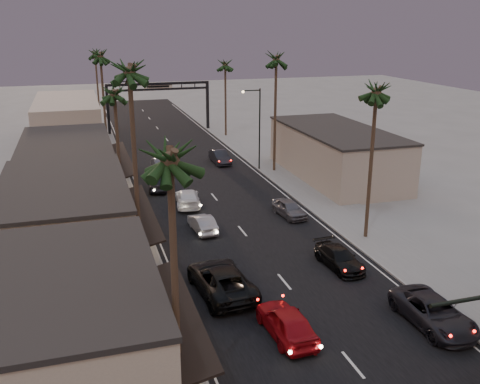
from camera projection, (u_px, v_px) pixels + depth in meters
ground at (207, 188)px, 53.02m from camera, size 200.00×200.00×0.00m
road at (196, 175)px, 57.57m from camera, size 14.00×120.00×0.02m
sidewalk_left at (102, 165)px, 61.30m from camera, size 5.00×92.00×0.12m
sidewalk_right at (258, 154)px, 66.57m from camera, size 5.00×92.00×0.12m
storefront_near at (64, 337)px, 23.05m from camera, size 8.00×12.00×5.50m
storefront_mid at (66, 225)px, 35.82m from camera, size 8.00×14.00×5.50m
storefront_far at (68, 169)px, 50.48m from camera, size 8.00×16.00×5.00m
storefront_dist at (68, 122)px, 71.29m from camera, size 8.00×20.00×6.00m
building_right at (336, 154)px, 56.14m from camera, size 8.00×18.00×5.00m
arch at (158, 95)px, 78.68m from camera, size 15.20×0.40×7.27m
streetlight_right at (257, 123)px, 57.87m from camera, size 2.13×0.30×9.00m
streetlight_left at (117, 110)px, 65.89m from camera, size 2.13×0.30×9.00m
palm_la at (169, 149)px, 18.90m from camera, size 3.20×3.20×13.20m
palm_lb at (129, 65)px, 30.16m from camera, size 3.20×3.20×15.20m
palm_lc at (114, 89)px, 43.81m from camera, size 3.20×3.20×12.20m
palm_ld at (100, 53)px, 60.53m from camera, size 3.20×3.20×14.20m
palm_ra at (377, 86)px, 37.34m from camera, size 3.20×3.20×13.20m
palm_rb at (276, 56)px, 55.28m from camera, size 3.20×3.20×14.20m
palm_rc at (225, 62)px, 74.10m from camera, size 3.20×3.20×12.20m
palm_far at (95, 51)px, 81.88m from camera, size 3.20×3.20×13.20m
oncoming_red at (287, 322)px, 27.82m from camera, size 2.18×4.93×1.65m
oncoming_pickup at (221, 280)px, 32.24m from camera, size 3.45×6.63×1.78m
oncoming_silver at (202, 223)px, 41.87m from camera, size 1.72×4.14×1.33m
oncoming_white at (188, 198)px, 47.79m from camera, size 2.70×5.25×1.46m
oncoming_dgrey at (158, 182)px, 52.29m from camera, size 2.51×4.89×1.59m
oncoming_grey_far at (161, 164)px, 58.66m from camera, size 1.78×4.90×1.60m
curbside_near at (434, 312)px, 28.83m from camera, size 2.60×5.58×1.55m
curbside_black at (339, 258)px, 35.73m from camera, size 2.19×4.72×1.33m
curbside_grey at (289, 208)px, 45.11m from camera, size 2.10×4.26×1.39m
curbside_far at (220, 157)px, 62.08m from camera, size 1.71×4.59×1.50m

